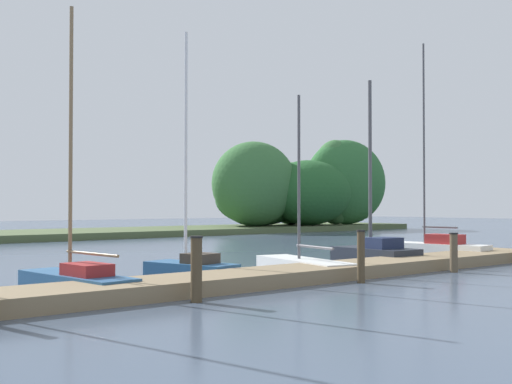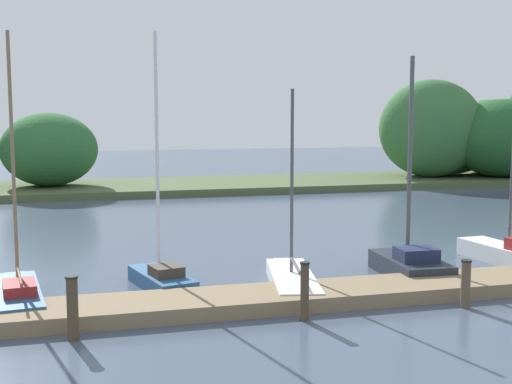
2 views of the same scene
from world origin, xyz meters
The scene contains 10 objects.
dock_pier centered at (0.00, 10.68, 0.17)m, with size 25.04×1.80×0.35m.
far_shore centered at (13.19, 35.54, 2.75)m, with size 68.31×9.21×7.39m.
sailboat_2 centered at (-3.70, 12.41, 0.32)m, with size 1.39×3.96×6.48m.
sailboat_3 centered at (-0.21, 13.05, 0.36)m, with size 1.58×2.94×6.64m.
sailboat_4 centered at (3.13, 12.22, 0.24)m, with size 1.82×4.26×5.19m.
sailboat_5 centered at (6.70, 12.51, 0.41)m, with size 1.55×3.10×6.12m.
sailboat_6 centered at (10.37, 12.91, 0.38)m, with size 1.45×4.57×8.06m.
mooring_piling_2 centered at (-2.44, 9.39, 0.67)m, with size 0.26×0.26×1.32m.
mooring_piling_3 centered at (2.50, 9.38, 0.67)m, with size 0.22×0.22×1.32m.
mooring_piling_4 centered at (6.49, 9.34, 0.58)m, with size 0.26×0.26×1.15m.
Camera 1 is at (-9.51, -1.08, 1.93)m, focal length 44.07 mm.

